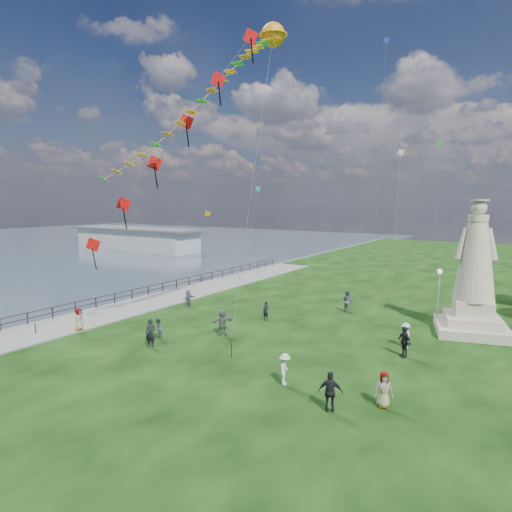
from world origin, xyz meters
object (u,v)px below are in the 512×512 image
Objects in this scene: person_9 at (404,342)px; person_10 at (79,321)px; statue at (474,284)px; person_1 at (158,329)px; person_4 at (384,390)px; person_2 at (285,369)px; person_11 at (222,322)px; person_6 at (266,311)px; person_7 at (347,301)px; lamppost at (439,285)px; person_5 at (189,299)px; person_3 at (330,392)px; pier_pavilion at (136,239)px; person_0 at (151,333)px; serpent_kite at (271,37)px; person_8 at (406,335)px.

person_10 is at bearing -118.95° from person_9.
statue reaches higher than person_1.
statue is 8.33m from person_9.
person_10 is (-21.75, -0.49, -0.04)m from person_4.
person_11 reaches higher than person_2.
statue reaches higher than person_6.
person_1 is 0.92× the size of person_2.
person_6 is 7.39m from person_7.
person_1 is at bearing -11.58° from person_11.
statue is at bearing 24.98° from person_6.
lamppost is at bearing 153.27° from statue.
person_4 is at bearing -33.16° from person_6.
statue is 6.20× the size of person_6.
person_7 is at bearing -70.77° from person_5.
person_5 is (-18.06, 10.81, -0.14)m from person_3.
pier_pavilion reaches higher than person_1.
person_0 is at bearing -154.68° from statue.
person_0 is 6.81m from person_10.
person_3 is at bearing -165.20° from person_4.
statue reaches higher than pier_pavilion.
person_3 reaches higher than person_2.
person_1 is (-17.61, -13.12, -2.82)m from statue.
person_4 is at bearing -121.40° from person_5.
serpent_kite is at bearing -52.58° from person_10.
serpent_kite reaches higher than person_3.
person_6 is 0.82× the size of person_11.
statue is at bearing -22.01° from pier_pavilion.
statue is 2.43m from lamppost.
person_11 is at bearing -92.67° from person_6.
person_4 is at bearing 44.15° from person_1.
person_11 is at bearing -139.23° from lamppost.
person_0 is (-14.56, -14.91, -2.23)m from lamppost.
person_8 is at bearing -41.94° from person_2.
statue reaches higher than person_0.
serpent_kite is (-14.35, -3.96, 17.95)m from statue.
person_11 is at bearing 83.07° from person_7.
person_8 is (60.77, -31.50, -1.03)m from pier_pavilion.
pier_pavilion is 69.56m from person_9.
person_6 is 0.07× the size of serpent_kite.
person_10 is at bearing 71.29° from person_2.
person_7 is at bearing -24.78° from pier_pavilion.
person_3 is at bearing -49.09° from serpent_kite.
person_4 is 8.84m from person_8.
person_2 is 15.66m from person_7.
person_9 is (-0.87, 7.04, 0.10)m from person_4.
serpent_kite reaches higher than lamppost.
statue is at bearing 15.43° from serpent_kite.
person_10 is (-20.88, -7.53, -0.14)m from person_9.
statue is 22.14m from person_1.
person_7 reaches higher than person_3.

